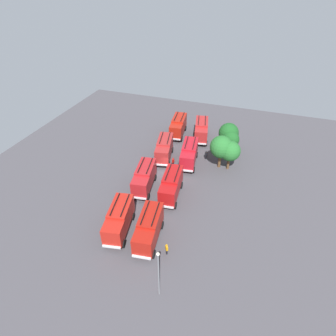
{
  "coord_description": "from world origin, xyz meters",
  "views": [
    {
      "loc": [
        36.77,
        12.57,
        29.42
      ],
      "look_at": [
        0.0,
        0.0,
        1.4
      ],
      "focal_mm": 29.92,
      "sensor_mm": 36.0,
      "label": 1
    }
  ],
  "objects_px": {
    "fire_truck_1": "(164,148)",
    "fire_truck_5": "(189,153)",
    "fire_truck_3": "(119,219)",
    "lamppost": "(159,271)",
    "tree_1": "(230,140)",
    "fire_truck_0": "(178,126)",
    "fire_truck_6": "(171,185)",
    "firefighter_1": "(167,249)",
    "tree_3": "(230,151)",
    "firefighter_2": "(173,162)",
    "traffic_cone_0": "(130,203)",
    "fire_truck_4": "(201,130)",
    "tree_0": "(229,133)",
    "firefighter_0": "(206,155)",
    "fire_truck_2": "(144,177)",
    "tree_2": "(221,147)",
    "fire_truck_7": "(149,228)"
  },
  "relations": [
    {
      "from": "fire_truck_1",
      "to": "fire_truck_5",
      "type": "bearing_deg",
      "value": 76.83
    },
    {
      "from": "fire_truck_4",
      "to": "lamppost",
      "type": "bearing_deg",
      "value": -5.32
    },
    {
      "from": "firefighter_2",
      "to": "lamppost",
      "type": "distance_m",
      "value": 24.74
    },
    {
      "from": "fire_truck_3",
      "to": "lamppost",
      "type": "height_order",
      "value": "lamppost"
    },
    {
      "from": "tree_1",
      "to": "traffic_cone_0",
      "type": "distance_m",
      "value": 22.37
    },
    {
      "from": "fire_truck_1",
      "to": "traffic_cone_0",
      "type": "distance_m",
      "value": 13.83
    },
    {
      "from": "fire_truck_0",
      "to": "fire_truck_3",
      "type": "height_order",
      "value": "same"
    },
    {
      "from": "firefighter_1",
      "to": "fire_truck_5",
      "type": "bearing_deg",
      "value": -120.37
    },
    {
      "from": "fire_truck_5",
      "to": "tree_0",
      "type": "height_order",
      "value": "tree_0"
    },
    {
      "from": "fire_truck_1",
      "to": "fire_truck_3",
      "type": "bearing_deg",
      "value": -10.19
    },
    {
      "from": "fire_truck_2",
      "to": "lamppost",
      "type": "distance_m",
      "value": 18.6
    },
    {
      "from": "tree_0",
      "to": "fire_truck_5",
      "type": "bearing_deg",
      "value": -41.53
    },
    {
      "from": "fire_truck_0",
      "to": "firefighter_2",
      "type": "height_order",
      "value": "fire_truck_0"
    },
    {
      "from": "fire_truck_6",
      "to": "firefighter_1",
      "type": "bearing_deg",
      "value": 9.43
    },
    {
      "from": "fire_truck_1",
      "to": "traffic_cone_0",
      "type": "xyz_separation_m",
      "value": [
        13.69,
        -0.66,
        -1.83
      ]
    },
    {
      "from": "fire_truck_4",
      "to": "firefighter_2",
      "type": "bearing_deg",
      "value": -23.56
    },
    {
      "from": "fire_truck_4",
      "to": "traffic_cone_0",
      "type": "height_order",
      "value": "fire_truck_4"
    },
    {
      "from": "lamppost",
      "to": "tree_1",
      "type": "bearing_deg",
      "value": 174.83
    },
    {
      "from": "fire_truck_7",
      "to": "tree_0",
      "type": "distance_m",
      "value": 26.12
    },
    {
      "from": "tree_0",
      "to": "fire_truck_4",
      "type": "bearing_deg",
      "value": -116.64
    },
    {
      "from": "fire_truck_4",
      "to": "lamppost",
      "type": "height_order",
      "value": "lamppost"
    },
    {
      "from": "fire_truck_5",
      "to": "firefighter_1",
      "type": "bearing_deg",
      "value": -0.18
    },
    {
      "from": "fire_truck_1",
      "to": "firefighter_1",
      "type": "relative_size",
      "value": 4.71
    },
    {
      "from": "fire_truck_6",
      "to": "lamppost",
      "type": "bearing_deg",
      "value": 7.74
    },
    {
      "from": "firefighter_2",
      "to": "fire_truck_0",
      "type": "bearing_deg",
      "value": -56.78
    },
    {
      "from": "fire_truck_3",
      "to": "tree_3",
      "type": "xyz_separation_m",
      "value": [
        -19.21,
        11.61,
        1.56
      ]
    },
    {
      "from": "fire_truck_2",
      "to": "fire_truck_3",
      "type": "bearing_deg",
      "value": -6.6
    },
    {
      "from": "tree_1",
      "to": "fire_truck_0",
      "type": "bearing_deg",
      "value": -111.37
    },
    {
      "from": "fire_truck_5",
      "to": "fire_truck_6",
      "type": "distance_m",
      "value": 9.55
    },
    {
      "from": "lamppost",
      "to": "fire_truck_2",
      "type": "bearing_deg",
      "value": -152.34
    },
    {
      "from": "tree_3",
      "to": "fire_truck_6",
      "type": "bearing_deg",
      "value": -35.62
    },
    {
      "from": "fire_truck_3",
      "to": "traffic_cone_0",
      "type": "relative_size",
      "value": 11.49
    },
    {
      "from": "fire_truck_6",
      "to": "firefighter_1",
      "type": "height_order",
      "value": "fire_truck_6"
    },
    {
      "from": "fire_truck_3",
      "to": "tree_0",
      "type": "distance_m",
      "value": 27.28
    },
    {
      "from": "tree_3",
      "to": "lamppost",
      "type": "bearing_deg",
      "value": -7.35
    },
    {
      "from": "tree_2",
      "to": "firefighter_1",
      "type": "bearing_deg",
      "value": -7.51
    },
    {
      "from": "fire_truck_0",
      "to": "tree_3",
      "type": "xyz_separation_m",
      "value": [
        9.04,
        12.09,
        1.56
      ]
    },
    {
      "from": "fire_truck_1",
      "to": "tree_1",
      "type": "bearing_deg",
      "value": 102.91
    },
    {
      "from": "fire_truck_4",
      "to": "tree_1",
      "type": "relative_size",
      "value": 1.49
    },
    {
      "from": "fire_truck_5",
      "to": "firefighter_2",
      "type": "bearing_deg",
      "value": -62.45
    },
    {
      "from": "fire_truck_1",
      "to": "firefighter_0",
      "type": "relative_size",
      "value": 4.46
    },
    {
      "from": "fire_truck_4",
      "to": "fire_truck_5",
      "type": "xyz_separation_m",
      "value": [
        9.52,
        0.01,
        0.0
      ]
    },
    {
      "from": "firefighter_0",
      "to": "fire_truck_3",
      "type": "bearing_deg",
      "value": -51.35
    },
    {
      "from": "tree_1",
      "to": "tree_3",
      "type": "height_order",
      "value": "tree_3"
    },
    {
      "from": "tree_0",
      "to": "traffic_cone_0",
      "type": "height_order",
      "value": "tree_0"
    },
    {
      "from": "fire_truck_1",
      "to": "fire_truck_5",
      "type": "relative_size",
      "value": 1.01
    },
    {
      "from": "fire_truck_6",
      "to": "firefighter_0",
      "type": "distance_m",
      "value": 12.37
    },
    {
      "from": "fire_truck_3",
      "to": "fire_truck_6",
      "type": "relative_size",
      "value": 1.01
    },
    {
      "from": "tree_3",
      "to": "lamppost",
      "type": "xyz_separation_m",
      "value": [
        26.13,
        -3.37,
        0.42
      ]
    },
    {
      "from": "fire_truck_6",
      "to": "tree_0",
      "type": "bearing_deg",
      "value": 153.28
    }
  ]
}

